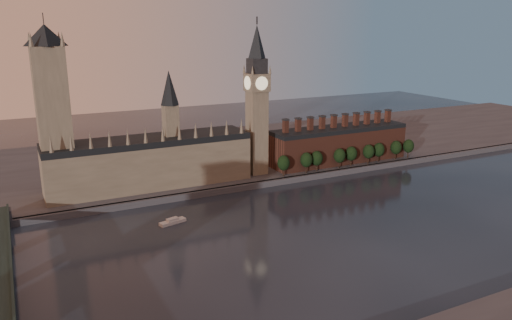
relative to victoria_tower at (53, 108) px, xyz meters
The scene contains 16 objects.
ground 176.40m from the victoria_tower, 43.78° to the right, with size 900.00×900.00×0.00m, color black.
north_bank 147.08m from the victoria_tower, 27.72° to the left, with size 900.00×182.00×4.00m.
palace_of_westminster 67.03m from the victoria_tower, ahead, with size 130.00×30.30×74.00m.
victoria_tower is the anchor object (origin of this frame).
big_ben 130.12m from the victoria_tower, ahead, with size 15.00×15.00×107.00m.
chimney_block 204.27m from the victoria_tower, ahead, with size 110.00×25.00×37.00m.
embankment_tree_0 151.34m from the victoria_tower, ahead, with size 8.60×8.60×14.88m.
embankment_tree_1 168.95m from the victoria_tower, ahead, with size 8.60×8.60×14.88m.
embankment_tree_2 177.51m from the victoria_tower, ahead, with size 8.60×8.60×14.88m.
embankment_tree_3 196.04m from the victoria_tower, ahead, with size 8.60×8.60×14.88m.
embankment_tree_4 206.95m from the victoria_tower, ahead, with size 8.60×8.60×14.88m.
embankment_tree_5 222.14m from the victoria_tower, ahead, with size 8.60×8.60×14.88m.
embankment_tree_6 232.39m from the victoria_tower, ahead, with size 8.60×8.60×14.88m.
embankment_tree_7 249.05m from the victoria_tower, ahead, with size 8.60×8.60×14.88m.
embankment_tree_8 260.95m from the victoria_tower, ahead, with size 8.60×8.60×14.88m.
river_boat 97.36m from the victoria_tower, 49.83° to the right, with size 15.73×7.92×3.03m.
Camera 1 is at (-143.48, -193.61, 104.30)m, focal length 35.00 mm.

